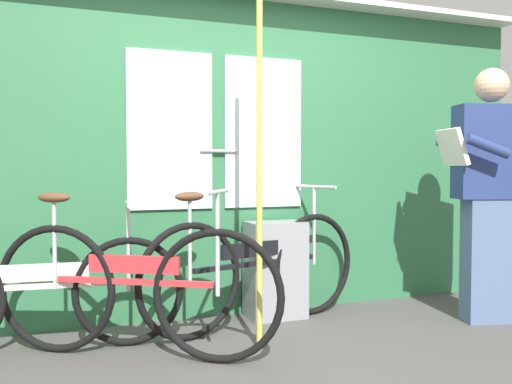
{
  "coord_description": "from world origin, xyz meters",
  "views": [
    {
      "loc": [
        -1.38,
        -2.6,
        1.08
      ],
      "look_at": [
        -0.06,
        0.87,
        0.92
      ],
      "focal_mm": 39.17,
      "sensor_mm": 36.0,
      "label": 1
    }
  ],
  "objects_px": {
    "bicycle_leaning_behind": "(256,269)",
    "bicycle_by_pole": "(38,292)",
    "bicycle_near_door": "(133,288)",
    "passenger_reading_newspaper": "(489,188)",
    "trash_bin_by_wall": "(275,269)",
    "handrail_pole": "(259,155)"
  },
  "relations": [
    {
      "from": "passenger_reading_newspaper",
      "to": "trash_bin_by_wall",
      "type": "relative_size",
      "value": 2.55
    },
    {
      "from": "bicycle_leaning_behind",
      "to": "trash_bin_by_wall",
      "type": "relative_size",
      "value": 2.5
    },
    {
      "from": "bicycle_leaning_behind",
      "to": "handrail_pole",
      "type": "distance_m",
      "value": 0.89
    },
    {
      "from": "bicycle_leaning_behind",
      "to": "passenger_reading_newspaper",
      "type": "relative_size",
      "value": 0.98
    },
    {
      "from": "passenger_reading_newspaper",
      "to": "trash_bin_by_wall",
      "type": "bearing_deg",
      "value": -10.44
    },
    {
      "from": "bicycle_by_pole",
      "to": "passenger_reading_newspaper",
      "type": "height_order",
      "value": "passenger_reading_newspaper"
    },
    {
      "from": "bicycle_by_pole",
      "to": "trash_bin_by_wall",
      "type": "xyz_separation_m",
      "value": [
        1.59,
        0.23,
        -0.01
      ]
    },
    {
      "from": "trash_bin_by_wall",
      "to": "passenger_reading_newspaper",
      "type": "bearing_deg",
      "value": -25.46
    },
    {
      "from": "bicycle_by_pole",
      "to": "bicycle_near_door",
      "type": "bearing_deg",
      "value": -22.51
    },
    {
      "from": "bicycle_near_door",
      "to": "trash_bin_by_wall",
      "type": "xyz_separation_m",
      "value": [
        1.09,
        0.51,
        -0.05
      ]
    },
    {
      "from": "bicycle_near_door",
      "to": "handrail_pole",
      "type": "height_order",
      "value": "handrail_pole"
    },
    {
      "from": "bicycle_leaning_behind",
      "to": "bicycle_by_pole",
      "type": "distance_m",
      "value": 1.38
    },
    {
      "from": "passenger_reading_newspaper",
      "to": "bicycle_leaning_behind",
      "type": "bearing_deg",
      "value": -1.54
    },
    {
      "from": "bicycle_leaning_behind",
      "to": "passenger_reading_newspaper",
      "type": "bearing_deg",
      "value": -32.42
    },
    {
      "from": "bicycle_by_pole",
      "to": "trash_bin_by_wall",
      "type": "bearing_deg",
      "value": 14.43
    },
    {
      "from": "passenger_reading_newspaper",
      "to": "trash_bin_by_wall",
      "type": "height_order",
      "value": "passenger_reading_newspaper"
    },
    {
      "from": "bicycle_near_door",
      "to": "passenger_reading_newspaper",
      "type": "height_order",
      "value": "passenger_reading_newspaper"
    },
    {
      "from": "bicycle_by_pole",
      "to": "handrail_pole",
      "type": "height_order",
      "value": "handrail_pole"
    },
    {
      "from": "bicycle_leaning_behind",
      "to": "trash_bin_by_wall",
      "type": "bearing_deg",
      "value": 23.47
    },
    {
      "from": "bicycle_near_door",
      "to": "bicycle_leaning_behind",
      "type": "xyz_separation_m",
      "value": [
        0.88,
        0.33,
        -0.0
      ]
    },
    {
      "from": "bicycle_near_door",
      "to": "bicycle_by_pole",
      "type": "relative_size",
      "value": 0.89
    },
    {
      "from": "bicycle_near_door",
      "to": "bicycle_by_pole",
      "type": "height_order",
      "value": "bicycle_near_door"
    }
  ]
}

